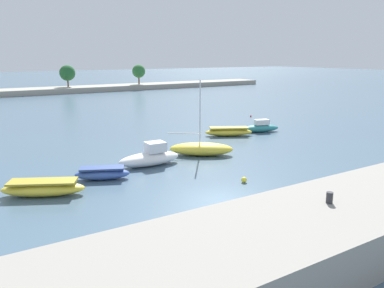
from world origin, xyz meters
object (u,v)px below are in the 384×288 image
mooring_bollard (330,198)px  moored_boat_4 (229,132)px  moored_boat_3 (201,149)px  mooring_buoy_0 (261,125)px  moored_boat_2 (150,157)px  moored_boat_5 (261,127)px  moored_boat_1 (102,173)px  moored_boat_0 (43,188)px  mooring_buoy_3 (251,116)px  mooring_buoy_2 (244,180)px

mooring_bollard → moored_boat_4: bearing=62.5°
moored_boat_3 → mooring_buoy_0: (13.88, 7.79, -0.38)m
moored_boat_2 → moored_boat_3: bearing=7.9°
moored_boat_3 → moored_boat_5: moored_boat_3 is taller
moored_boat_3 → moored_boat_1: bearing=-133.0°
moored_boat_0 → moored_boat_2: bearing=44.2°
mooring_buoy_3 → moored_boat_3: bearing=-141.6°
moored_boat_2 → moored_boat_4: bearing=27.6°
mooring_bollard → mooring_buoy_2: size_ratio=1.32×
moored_boat_0 → moored_boat_4: 22.29m
moored_boat_4 → mooring_buoy_2: size_ratio=13.31×
mooring_buoy_0 → moored_boat_4: bearing=-159.8°
moored_boat_1 → moored_boat_2: size_ratio=0.78×
moored_boat_0 → moored_boat_5: bearing=45.7°
moored_boat_4 → mooring_buoy_2: (-8.75, -12.99, -0.25)m
mooring_buoy_3 → mooring_buoy_0: bearing=-121.2°
mooring_buoy_2 → moored_boat_3: bearing=77.5°
mooring_bollard → mooring_buoy_3: 37.63m
moored_boat_0 → moored_boat_3: bearing=40.3°
moored_boat_1 → moored_boat_5: (20.85, 7.00, 0.08)m
mooring_bollard → moored_boat_5: bearing=54.1°
mooring_bollard → moored_boat_0: mooring_bollard is taller
moored_boat_4 → mooring_buoy_3: (10.55, 8.64, -0.32)m
moored_boat_0 → moored_boat_5: moored_boat_5 is taller
mooring_buoy_3 → moored_boat_2: bearing=-147.5°
moored_boat_2 → moored_boat_0: bearing=-161.5°
mooring_bollard → mooring_buoy_2: mooring_bollard is taller
moored_boat_2 → mooring_buoy_2: 7.96m
moored_boat_4 → moored_boat_5: bearing=25.8°
moored_boat_1 → moored_boat_2: moored_boat_2 is taller
mooring_bollard → moored_boat_4: (11.39, 21.87, -1.82)m
moored_boat_0 → mooring_buoy_2: moored_boat_0 is taller
moored_boat_0 → mooring_buoy_0: (27.52, 10.84, -0.28)m
mooring_bollard → moored_boat_5: (15.72, 21.69, -1.76)m
moored_boat_3 → mooring_buoy_0: 15.92m
moored_boat_0 → moored_boat_1: 4.31m
moored_boat_0 → moored_boat_3: 13.98m
mooring_bollard → mooring_buoy_3: bearing=54.3°
mooring_buoy_2 → moored_boat_0: bearing=158.7°
moored_boat_3 → mooring_bollard: bearing=-69.0°
moored_boat_0 → moored_boat_3: (13.64, 3.05, 0.10)m
mooring_bollard → moored_boat_2: 16.16m
mooring_bollard → mooring_buoy_3: size_ratio=2.11×
moored_boat_5 → mooring_buoy_3: bearing=73.2°
moored_boat_0 → moored_boat_1: bearing=43.1°
moored_boat_0 → moored_boat_3: moored_boat_3 is taller
moored_boat_2 → mooring_buoy_0: bearing=25.7°
mooring_bollard → moored_boat_3: (4.35, 16.59, -1.70)m
moored_boat_2 → moored_boat_5: moored_boat_2 is taller
moored_boat_4 → moored_boat_1: bearing=-128.3°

